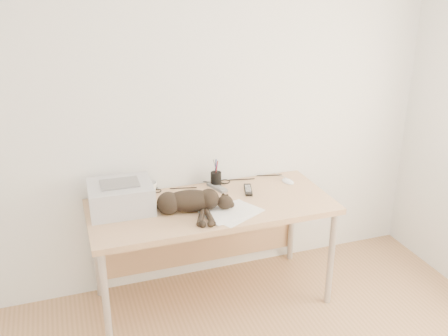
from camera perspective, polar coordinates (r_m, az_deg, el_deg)
name	(u,v)px	position (r m, az deg, el deg)	size (l,w,h in m)	color
wall_back	(195,108)	(3.41, -3.35, 6.90)	(3.50, 3.50, 0.00)	white
desk	(208,216)	(3.41, -1.84, -5.55)	(1.60, 0.70, 0.74)	tan
printer	(121,197)	(3.24, -11.72, -3.23)	(0.40, 0.35, 0.19)	#A7A7AB
papers	(232,212)	(3.16, 0.93, -5.10)	(0.42, 0.36, 0.01)	white
cat	(187,202)	(3.16, -4.22, -3.93)	(0.64, 0.38, 0.15)	black
mug	(150,188)	(3.44, -8.42, -2.32)	(0.10, 0.10, 0.09)	white
pen_cup	(216,179)	(3.53, -0.93, -1.25)	(0.08, 0.08, 0.20)	black
remote_grey	(217,187)	(3.50, -0.80, -2.22)	(0.05, 0.18, 0.02)	slate
remote_black	(248,190)	(3.47, 2.77, -2.51)	(0.05, 0.17, 0.02)	black
mouse	(288,180)	(3.63, 7.32, -1.37)	(0.07, 0.11, 0.04)	white
cable_tangle	(199,185)	(3.55, -2.93, -1.98)	(1.36, 0.08, 0.01)	black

